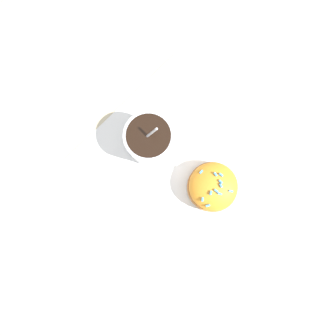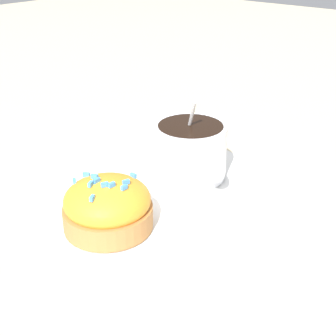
% 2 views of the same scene
% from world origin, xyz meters
% --- Properties ---
extents(ground_plane, '(3.00, 3.00, 0.00)m').
position_xyz_m(ground_plane, '(0.00, 0.00, 0.00)').
color(ground_plane, '#C6B793').
extents(paper_napkin, '(0.35, 0.33, 0.00)m').
position_xyz_m(paper_napkin, '(0.00, 0.00, 0.00)').
color(paper_napkin, white).
rests_on(paper_napkin, ground_plane).
extents(coffee_cup, '(0.09, 0.11, 0.10)m').
position_xyz_m(coffee_cup, '(-0.07, -0.00, 0.04)').
color(coffee_cup, white).
rests_on(coffee_cup, paper_napkin).
extents(frosted_pastry, '(0.09, 0.09, 0.06)m').
position_xyz_m(frosted_pastry, '(0.07, 0.01, 0.03)').
color(frosted_pastry, '#B2753D').
rests_on(frosted_pastry, paper_napkin).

